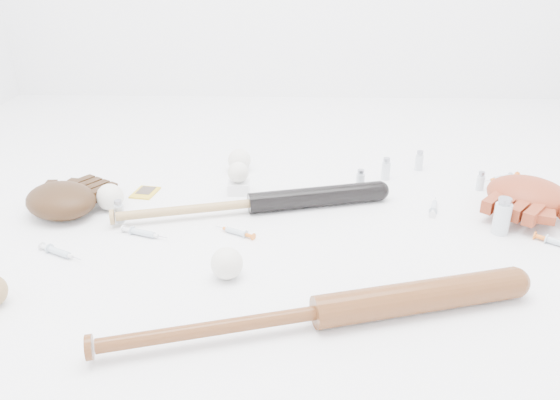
{
  "coord_description": "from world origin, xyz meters",
  "views": [
    {
      "loc": [
        0.0,
        -1.37,
        0.71
      ],
      "look_at": [
        -0.04,
        0.05,
        0.06
      ],
      "focal_mm": 35.0,
      "sensor_mm": 36.0,
      "label": 1
    }
  ],
  "objects_px": {
    "bat_wood": "(319,312)",
    "pedestal": "(239,187)",
    "bat_dark": "(252,203)",
    "glove_dark": "(61,200)"
  },
  "relations": [
    {
      "from": "bat_wood",
      "to": "pedestal",
      "type": "bearing_deg",
      "value": 93.2
    },
    {
      "from": "bat_dark",
      "to": "bat_wood",
      "type": "bearing_deg",
      "value": -86.43
    },
    {
      "from": "bat_dark",
      "to": "pedestal",
      "type": "distance_m",
      "value": 0.16
    },
    {
      "from": "bat_dark",
      "to": "glove_dark",
      "type": "relative_size",
      "value": 3.24
    },
    {
      "from": "bat_dark",
      "to": "pedestal",
      "type": "xyz_separation_m",
      "value": [
        -0.05,
        0.15,
        -0.01
      ]
    },
    {
      "from": "glove_dark",
      "to": "pedestal",
      "type": "relative_size",
      "value": 3.95
    },
    {
      "from": "bat_wood",
      "to": "glove_dark",
      "type": "height_order",
      "value": "glove_dark"
    },
    {
      "from": "glove_dark",
      "to": "pedestal",
      "type": "bearing_deg",
      "value": 52.32
    },
    {
      "from": "pedestal",
      "to": "bat_dark",
      "type": "bearing_deg",
      "value": -69.69
    },
    {
      "from": "bat_wood",
      "to": "pedestal",
      "type": "xyz_separation_m",
      "value": [
        -0.24,
        0.68,
        -0.02
      ]
    }
  ]
}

